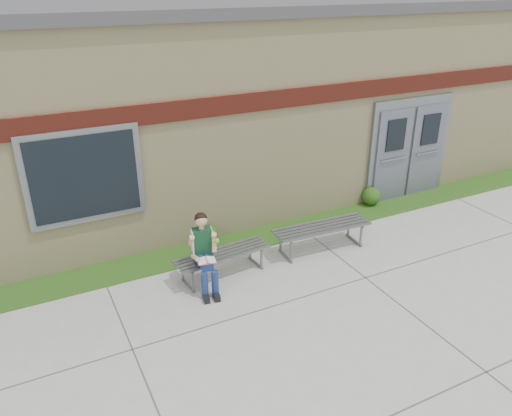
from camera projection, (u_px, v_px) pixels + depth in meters
ground at (334, 310)px, 7.69m from camera, size 80.00×80.00×0.00m
grass_strip at (258, 238)px, 9.79m from camera, size 16.00×0.80×0.02m
school_building at (192, 97)px, 11.65m from camera, size 16.20×6.22×4.20m
bench_left at (223, 258)px, 8.45m from camera, size 1.70×0.63×0.43m
bench_right at (322, 231)px, 9.25m from camera, size 1.88×0.61×0.48m
girl at (204, 251)px, 7.99m from camera, size 0.47×0.81×1.29m
shrub_mid at (209, 234)px, 9.54m from camera, size 0.34×0.34×0.34m
shrub_east at (371, 196)px, 11.11m from camera, size 0.41×0.41×0.41m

